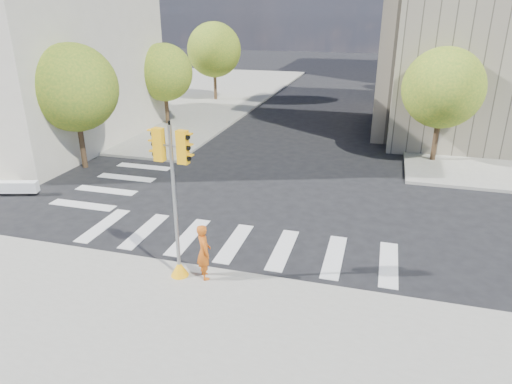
{
  "coord_description": "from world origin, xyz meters",
  "views": [
    {
      "loc": [
        4.62,
        -15.87,
        7.85
      ],
      "look_at": [
        0.73,
        -2.03,
        2.1
      ],
      "focal_mm": 32.0,
      "sensor_mm": 36.0,
      "label": 1
    }
  ],
  "objects_px": {
    "traffic_signal": "(176,214)",
    "photographer": "(204,252)",
    "lamp_near": "(447,69)",
    "lamp_far": "(430,50)"
  },
  "relations": [
    {
      "from": "lamp_near",
      "to": "lamp_far",
      "type": "height_order",
      "value": "same"
    },
    {
      "from": "lamp_near",
      "to": "photographer",
      "type": "relative_size",
      "value": 4.57
    },
    {
      "from": "lamp_near",
      "to": "traffic_signal",
      "type": "bearing_deg",
      "value": -115.65
    },
    {
      "from": "lamp_far",
      "to": "traffic_signal",
      "type": "relative_size",
      "value": 1.66
    },
    {
      "from": "lamp_far",
      "to": "lamp_near",
      "type": "bearing_deg",
      "value": -90.0
    },
    {
      "from": "traffic_signal",
      "to": "photographer",
      "type": "xyz_separation_m",
      "value": [
        0.79,
        0.12,
        -1.2
      ]
    },
    {
      "from": "lamp_far",
      "to": "photographer",
      "type": "height_order",
      "value": "lamp_far"
    },
    {
      "from": "lamp_near",
      "to": "photographer",
      "type": "height_order",
      "value": "lamp_near"
    },
    {
      "from": "photographer",
      "to": "traffic_signal",
      "type": "bearing_deg",
      "value": 62.6
    },
    {
      "from": "lamp_far",
      "to": "traffic_signal",
      "type": "height_order",
      "value": "lamp_far"
    }
  ]
}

